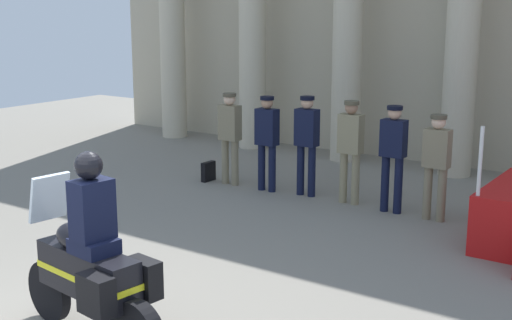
% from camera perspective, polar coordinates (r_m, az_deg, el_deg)
% --- Properties ---
extents(officer_in_row_0, '(0.38, 0.24, 1.66)m').
position_cam_1_polar(officer_in_row_0, '(12.42, -2.17, 2.38)').
color(officer_in_row_0, '#7A7056').
rests_on(officer_in_row_0, ground_plane).
extents(officer_in_row_1, '(0.38, 0.24, 1.67)m').
position_cam_1_polar(officer_in_row_1, '(11.97, 0.91, 2.00)').
color(officer_in_row_1, black).
rests_on(officer_in_row_1, ground_plane).
extents(officer_in_row_2, '(0.38, 0.24, 1.71)m').
position_cam_1_polar(officer_in_row_2, '(11.68, 4.19, 1.85)').
color(officer_in_row_2, black).
rests_on(officer_in_row_2, ground_plane).
extents(officer_in_row_3, '(0.38, 0.24, 1.70)m').
position_cam_1_polar(officer_in_row_3, '(11.28, 7.77, 1.34)').
color(officer_in_row_3, '#847A5B').
rests_on(officer_in_row_3, ground_plane).
extents(officer_in_row_4, '(0.38, 0.24, 1.69)m').
position_cam_1_polar(officer_in_row_4, '(10.90, 11.21, 0.81)').
color(officer_in_row_4, black).
rests_on(officer_in_row_4, ground_plane).
extents(officer_in_row_5, '(0.38, 0.24, 1.61)m').
position_cam_1_polar(officer_in_row_5, '(10.64, 14.63, 0.10)').
color(officer_in_row_5, '#7A7056').
rests_on(officer_in_row_5, ground_plane).
extents(motorcycle_with_rider, '(2.09, 0.74, 1.90)m').
position_cam_1_polar(motorcycle_with_rider, '(6.72, -13.32, -8.52)').
color(motorcycle_with_rider, black).
rests_on(motorcycle_with_rider, ground_plane).
extents(briefcase_on_ground, '(0.10, 0.32, 0.36)m').
position_cam_1_polar(briefcase_on_ground, '(12.85, -3.94, -0.94)').
color(briefcase_on_ground, black).
rests_on(briefcase_on_ground, ground_plane).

